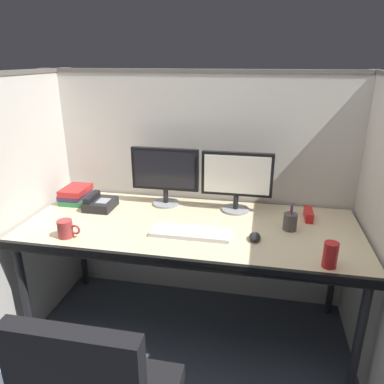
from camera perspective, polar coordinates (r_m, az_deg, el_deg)
ground_plane at (r=2.29m, az=-1.86°, el=-25.42°), size 8.00×8.00×0.00m
cubicle_partition_rear at (r=2.48m, az=1.75°, el=0.28°), size 2.21×0.06×1.57m
cubicle_partition_left at (r=2.38m, az=-25.02°, el=-2.59°), size 0.06×1.41×1.57m
cubicle_partition_right at (r=2.05m, az=27.82°, el=-6.73°), size 0.06×1.41×1.57m
desk at (r=2.10m, az=-0.33°, el=-6.45°), size 1.90×0.80×0.74m
monitor_left at (r=2.30m, az=-4.24°, el=3.04°), size 0.43×0.17×0.37m
monitor_right at (r=2.21m, az=7.04°, el=2.22°), size 0.43×0.17×0.37m
keyboard_main at (r=1.98m, az=-0.23°, el=-6.36°), size 0.43×0.15×0.02m
computer_mouse at (r=1.94m, az=9.82°, el=-6.95°), size 0.06×0.10×0.04m
coffee_mug at (r=2.05m, az=-19.17°, el=-5.47°), size 0.13×0.08×0.09m
soda_can at (r=1.78m, az=20.86°, el=-9.19°), size 0.07×0.07×0.12m
desk_phone at (r=2.37m, az=-14.28°, el=-1.74°), size 0.17×0.19×0.09m
book_stack at (r=2.52m, az=-17.77°, el=-0.34°), size 0.16×0.22×0.10m
pen_cup at (r=2.08m, az=15.13°, el=-4.50°), size 0.08×0.08×0.16m
red_stapler at (r=2.26m, az=17.79°, el=-3.36°), size 0.04×0.15×0.06m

